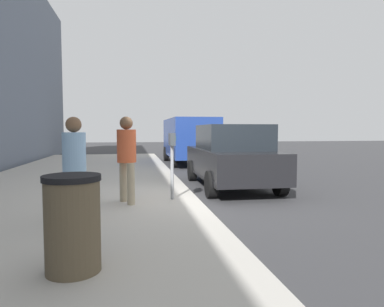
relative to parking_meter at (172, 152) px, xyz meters
name	(u,v)px	position (x,y,z in m)	size (l,w,h in m)	color
ground_plane	(194,201)	(0.45, -0.56, -1.17)	(80.00, 80.00, 0.00)	#38383A
sidewalk_slab	(57,202)	(0.45, 2.44, -1.09)	(28.00, 6.00, 0.15)	#B7B2A8
parking_meter	(172,152)	(0.00, 0.00, 0.00)	(0.36, 0.12, 1.41)	gray
pedestrian_at_meter	(127,152)	(-0.22, 0.94, 0.01)	(0.50, 0.38, 1.74)	tan
pedestrian_bystander	(74,161)	(-1.44, 1.76, -0.04)	(0.42, 0.40, 1.69)	tan
parked_sedan_near	(231,156)	(2.04, -1.91, -0.27)	(4.43, 2.03, 1.77)	black
parked_van_far	(189,138)	(9.14, -1.91, 0.09)	(5.20, 2.13, 2.18)	navy
trash_bin	(73,223)	(-3.52, 1.45, -0.51)	(0.59, 0.59, 1.01)	brown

